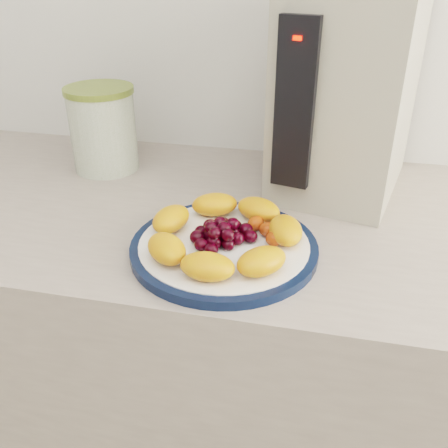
# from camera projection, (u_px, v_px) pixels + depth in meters

# --- Properties ---
(counter) EXTENTS (3.50, 0.60, 0.90)m
(counter) POSITION_uv_depth(u_px,v_px,m) (230.00, 386.00, 1.12)
(counter) COLOR #A7998D
(counter) RESTS_ON floor
(cabinet_face) EXTENTS (3.48, 0.58, 0.84)m
(cabinet_face) POSITION_uv_depth(u_px,v_px,m) (230.00, 395.00, 1.14)
(cabinet_face) COLOR brown
(cabinet_face) RESTS_ON floor
(plate_rim) EXTENTS (0.29, 0.29, 0.01)m
(plate_rim) POSITION_uv_depth(u_px,v_px,m) (224.00, 248.00, 0.77)
(plate_rim) COLOR #0B1936
(plate_rim) RESTS_ON counter
(plate_face) EXTENTS (0.26, 0.26, 0.02)m
(plate_face) POSITION_uv_depth(u_px,v_px,m) (224.00, 247.00, 0.77)
(plate_face) COLOR white
(plate_face) RESTS_ON counter
(canister) EXTENTS (0.15, 0.15, 0.16)m
(canister) POSITION_uv_depth(u_px,v_px,m) (104.00, 132.00, 1.03)
(canister) COLOR #3A5A0D
(canister) RESTS_ON counter
(canister_lid) EXTENTS (0.16, 0.16, 0.01)m
(canister_lid) POSITION_uv_depth(u_px,v_px,m) (98.00, 90.00, 0.99)
(canister_lid) COLOR olive
(canister_lid) RESTS_ON canister
(appliance_body) EXTENTS (0.27, 0.34, 0.37)m
(appliance_body) POSITION_uv_depth(u_px,v_px,m) (349.00, 91.00, 0.91)
(appliance_body) COLOR #AFA896
(appliance_body) RESTS_ON counter
(appliance_panel) EXTENTS (0.07, 0.03, 0.28)m
(appliance_panel) POSITION_uv_depth(u_px,v_px,m) (295.00, 106.00, 0.80)
(appliance_panel) COLOR black
(appliance_panel) RESTS_ON appliance_body
(appliance_led) EXTENTS (0.01, 0.01, 0.01)m
(appliance_led) POSITION_uv_depth(u_px,v_px,m) (298.00, 38.00, 0.74)
(appliance_led) COLOR #FF0C05
(appliance_led) RESTS_ON appliance_panel
(fruit_plate) EXTENTS (0.25, 0.25, 0.04)m
(fruit_plate) POSITION_uv_depth(u_px,v_px,m) (226.00, 232.00, 0.76)
(fruit_plate) COLOR orange
(fruit_plate) RESTS_ON plate_face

